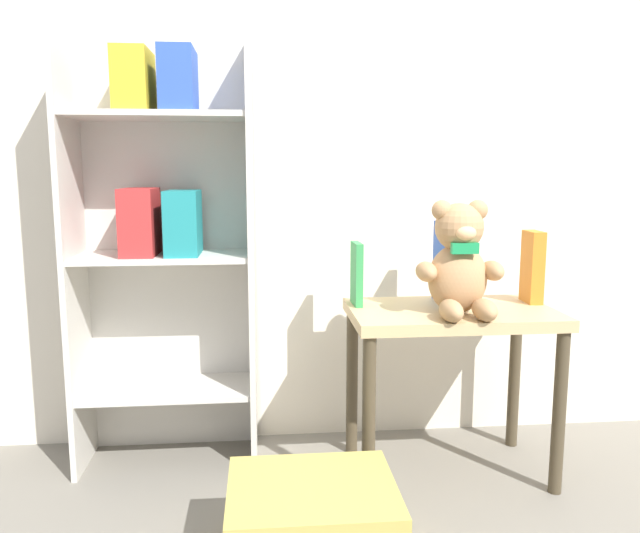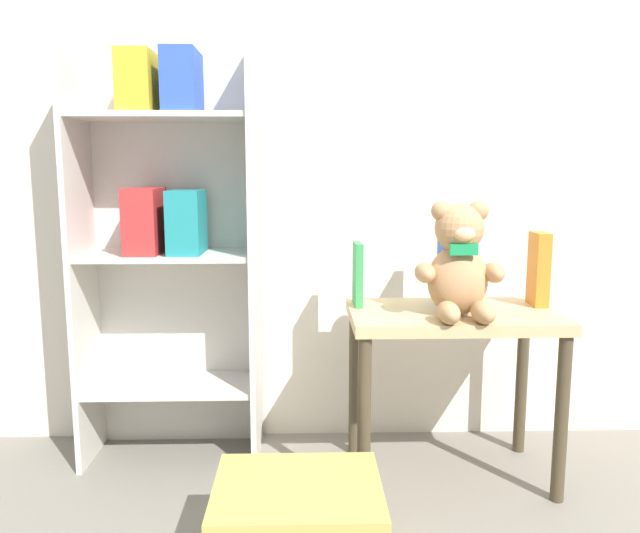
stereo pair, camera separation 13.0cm
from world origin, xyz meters
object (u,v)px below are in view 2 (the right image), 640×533
object	(u,v)px
bookshelf_side	(169,224)
storage_bin	(298,528)
book_standing_blue	(447,264)
book_standing_green	(358,274)
teddy_bear	(459,264)
book_standing_orange	(539,269)
display_table	(452,338)

from	to	relation	value
bookshelf_side	storage_bin	world-z (taller)	bookshelf_side
bookshelf_side	book_standing_blue	xyz separation A→B (m)	(0.91, -0.11, -0.12)
book_standing_green	storage_bin	xyz separation A→B (m)	(-0.19, -0.56, -0.54)
teddy_bear	storage_bin	bearing A→B (deg)	-140.14
book_standing_orange	teddy_bear	bearing A→B (deg)	-151.87
book_standing_green	storage_bin	bearing A→B (deg)	-110.29
book_standing_green	storage_bin	distance (m)	0.80
book_standing_blue	storage_bin	world-z (taller)	book_standing_blue
bookshelf_side	teddy_bear	size ratio (longest dim) A/B	4.06
bookshelf_side	teddy_bear	distance (m)	0.96
teddy_bear	book_standing_orange	bearing A→B (deg)	25.94
storage_bin	display_table	bearing A→B (deg)	44.50
teddy_bear	book_standing_green	size ratio (longest dim) A/B	1.70
book_standing_blue	book_standing_green	bearing A→B (deg)	179.22
display_table	bookshelf_side	bearing A→B (deg)	167.50
book_standing_blue	display_table	bearing A→B (deg)	-92.35
book_standing_green	book_standing_orange	world-z (taller)	book_standing_orange
teddy_bear	storage_bin	size ratio (longest dim) A/B	0.84
book_standing_green	storage_bin	world-z (taller)	book_standing_green
book_standing_orange	storage_bin	bearing A→B (deg)	-142.74
book_standing_green	book_standing_orange	bearing A→B (deg)	-3.03
book_standing_green	book_standing_orange	xyz separation A→B (m)	(0.58, -0.02, 0.02)
teddy_bear	book_standing_green	distance (m)	0.33
bookshelf_side	storage_bin	xyz separation A→B (m)	(0.43, -0.68, -0.69)
bookshelf_side	display_table	xyz separation A→B (m)	(0.91, -0.20, -0.34)
bookshelf_side	book_standing_orange	xyz separation A→B (m)	(1.20, -0.13, -0.14)
book_standing_blue	book_standing_orange	distance (m)	0.29
storage_bin	teddy_bear	bearing A→B (deg)	39.86
display_table	book_standing_blue	world-z (taller)	book_standing_blue
bookshelf_side	book_standing_green	xyz separation A→B (m)	(0.62, -0.12, -0.15)
bookshelf_side	display_table	world-z (taller)	bookshelf_side
bookshelf_side	book_standing_orange	world-z (taller)	bookshelf_side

